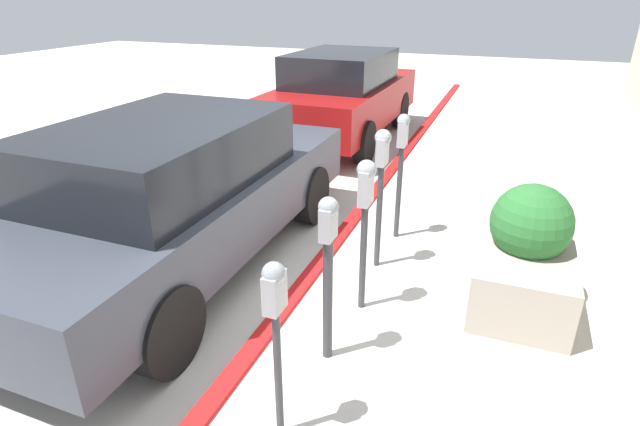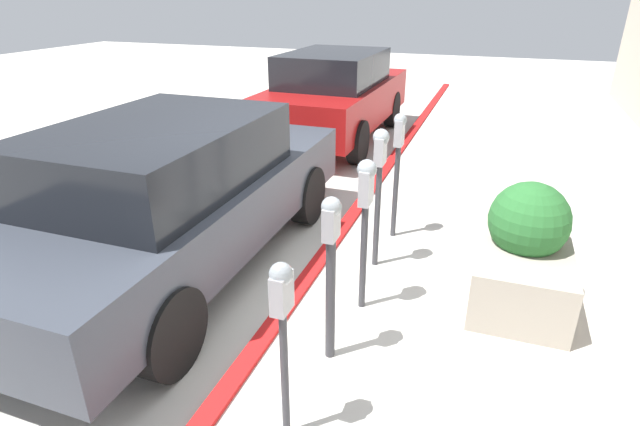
% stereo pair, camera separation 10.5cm
% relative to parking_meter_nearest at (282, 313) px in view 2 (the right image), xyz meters
% --- Properties ---
extents(ground_plane, '(40.00, 40.00, 0.00)m').
position_rel_parking_meter_nearest_xyz_m(ground_plane, '(1.59, 0.49, -0.97)').
color(ground_plane, beige).
extents(curb_strip, '(24.50, 0.16, 0.04)m').
position_rel_parking_meter_nearest_xyz_m(curb_strip, '(1.59, 0.57, -0.95)').
color(curb_strip, red).
rests_on(curb_strip, ground_plane).
extents(parking_meter_nearest, '(0.17, 0.14, 1.31)m').
position_rel_parking_meter_nearest_xyz_m(parking_meter_nearest, '(0.00, 0.00, 0.00)').
color(parking_meter_nearest, '#38383D').
rests_on(parking_meter_nearest, ground_plane).
extents(parking_meter_second, '(0.17, 0.15, 1.38)m').
position_rel_parking_meter_nearest_xyz_m(parking_meter_second, '(0.84, -0.02, -0.06)').
color(parking_meter_second, '#38383D').
rests_on(parking_meter_second, ground_plane).
extents(parking_meter_middle, '(0.20, 0.17, 1.43)m').
position_rel_parking_meter_nearest_xyz_m(parking_meter_middle, '(1.59, -0.08, 0.08)').
color(parking_meter_middle, '#38383D').
rests_on(parking_meter_middle, ground_plane).
extents(parking_meter_fourth, '(0.19, 0.16, 1.49)m').
position_rel_parking_meter_nearest_xyz_m(parking_meter_fourth, '(2.39, -0.01, 0.12)').
color(parking_meter_fourth, '#38383D').
rests_on(parking_meter_fourth, ground_plane).
extents(parking_meter_farthest, '(0.17, 0.14, 1.48)m').
position_rel_parking_meter_nearest_xyz_m(parking_meter_farthest, '(3.14, -0.04, 0.07)').
color(parking_meter_farthest, '#38383D').
rests_on(parking_meter_farthest, ground_plane).
extents(planter_box, '(1.52, 0.84, 1.15)m').
position_rel_parking_meter_nearest_xyz_m(planter_box, '(2.29, -1.44, -0.52)').
color(planter_box, '#A39989').
rests_on(planter_box, ground_plane).
extents(parked_car_middle, '(4.67, 1.96, 1.59)m').
position_rel_parking_meter_nearest_xyz_m(parked_car_middle, '(1.66, 1.93, -0.14)').
color(parked_car_middle, '#383D47').
rests_on(parked_car_middle, ground_plane).
extents(parked_car_rear, '(4.34, 1.87, 1.67)m').
position_rel_parking_meter_nearest_xyz_m(parked_car_rear, '(6.90, 1.92, -0.10)').
color(parked_car_rear, maroon).
rests_on(parked_car_rear, ground_plane).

